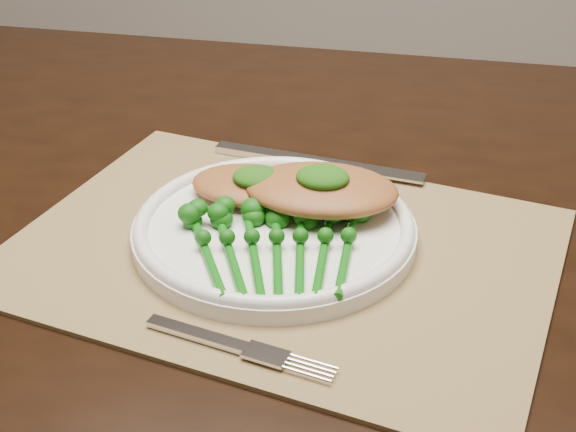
% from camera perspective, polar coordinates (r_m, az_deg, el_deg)
% --- Properties ---
extents(placemat, '(0.54, 0.44, 0.00)m').
position_cam_1_polar(placemat, '(0.73, -0.42, -2.43)').
color(placemat, olive).
rests_on(placemat, dining_table).
extents(dinner_plate, '(0.26, 0.26, 0.02)m').
position_cam_1_polar(dinner_plate, '(0.73, -0.98, -0.82)').
color(dinner_plate, white).
rests_on(dinner_plate, placemat).
extents(knife, '(0.23, 0.05, 0.01)m').
position_cam_1_polar(knife, '(0.87, 0.67, 4.07)').
color(knife, silver).
rests_on(knife, placemat).
extents(fork, '(0.16, 0.05, 0.00)m').
position_cam_1_polar(fork, '(0.61, -2.68, -9.52)').
color(fork, silver).
rests_on(fork, placemat).
extents(chicken_fillet_left, '(0.12, 0.09, 0.02)m').
position_cam_1_polar(chicken_fillet_left, '(0.77, -2.71, 2.20)').
color(chicken_fillet_left, '#9B5C2D').
rests_on(chicken_fillet_left, dinner_plate).
extents(chicken_fillet_right, '(0.15, 0.10, 0.03)m').
position_cam_1_polar(chicken_fillet_right, '(0.75, 2.39, 1.91)').
color(chicken_fillet_right, '#9B5C2D').
rests_on(chicken_fillet_right, dinner_plate).
extents(pesto_dollop_left, '(0.05, 0.04, 0.02)m').
position_cam_1_polar(pesto_dollop_left, '(0.76, -2.24, 2.77)').
color(pesto_dollop_left, '#134309').
rests_on(pesto_dollop_left, chicken_fillet_left).
extents(pesto_dollop_right, '(0.05, 0.04, 0.02)m').
position_cam_1_polar(pesto_dollop_right, '(0.73, 2.49, 2.76)').
color(pesto_dollop_right, '#134309').
rests_on(pesto_dollop_right, chicken_fillet_right).
extents(broccolini_bundle, '(0.17, 0.18, 0.04)m').
position_cam_1_polar(broccolini_bundle, '(0.68, -0.78, -2.84)').
color(broccolini_bundle, '#0C5B0B').
rests_on(broccolini_bundle, dinner_plate).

